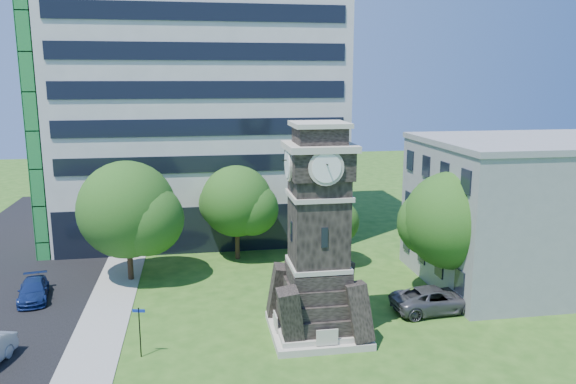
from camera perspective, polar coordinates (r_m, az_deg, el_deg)
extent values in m
plane|color=#275117|center=(31.46, -1.76, -16.06)|extent=(160.00, 160.00, 0.00)
cube|color=gray|center=(36.20, -18.36, -12.76)|extent=(3.00, 70.00, 0.06)
cube|color=beige|center=(33.60, 2.99, -13.79)|extent=(5.40, 5.40, 0.40)
cube|color=beige|center=(33.45, 2.99, -13.25)|extent=(4.80, 4.80, 0.30)
cube|color=black|center=(31.25, 3.12, -2.12)|extent=(3.00, 3.00, 6.40)
cube|color=beige|center=(32.09, 3.06, -7.33)|extent=(3.25, 3.25, 0.25)
cube|color=beige|center=(31.03, 3.14, -0.32)|extent=(3.25, 3.25, 0.25)
cube|color=black|center=(30.08, 3.73, -4.64)|extent=(0.35, 0.08, 1.10)
cube|color=black|center=(30.71, 3.18, 2.97)|extent=(3.30, 3.30, 1.60)
cube|color=beige|center=(30.59, 3.20, 4.63)|extent=(3.70, 3.70, 0.35)
cylinder|color=white|center=(29.00, 3.94, 2.45)|extent=(1.56, 0.06, 1.56)
cylinder|color=white|center=(30.37, -0.09, 2.89)|extent=(0.06, 1.56, 1.56)
cube|color=black|center=(30.52, 3.21, 5.75)|extent=(2.60, 2.60, 0.90)
cube|color=beige|center=(30.46, 3.22, 6.87)|extent=(3.00, 3.00, 0.25)
cube|color=silver|center=(53.63, -8.91, 10.82)|extent=(25.00, 15.00, 28.00)
cube|color=black|center=(48.11, -8.36, -3.72)|extent=(24.50, 0.80, 4.00)
cube|color=gray|center=(43.83, 23.53, -2.04)|extent=(15.00, 12.00, 10.00)
cube|color=gray|center=(42.99, 24.08, 4.72)|extent=(15.20, 12.20, 0.40)
imported|color=navy|center=(41.62, -24.45, -9.08)|extent=(2.55, 4.68, 1.29)
imported|color=#48484D|center=(37.36, 14.77, -10.50)|extent=(5.87, 3.04, 1.58)
cube|color=black|center=(32.26, 3.74, -14.63)|extent=(0.06, 0.45, 0.71)
cube|color=black|center=(32.67, 6.76, -14.35)|extent=(0.06, 0.45, 0.71)
cube|color=#352412|center=(32.41, 5.27, -14.33)|extent=(1.81, 0.48, 0.04)
cube|color=#352412|center=(32.48, 5.18, -13.72)|extent=(1.81, 0.04, 0.40)
cylinder|color=black|center=(31.47, -14.82, -13.63)|extent=(0.07, 0.07, 2.78)
cube|color=#0D1995|center=(30.97, -14.93, -11.58)|extent=(0.67, 0.04, 0.17)
cylinder|color=#332114|center=(42.79, -15.75, -6.63)|extent=(0.41, 0.41, 3.08)
sphere|color=#225519|center=(41.80, -16.03, -1.72)|extent=(7.01, 7.01, 7.01)
sphere|color=#225519|center=(41.12, -14.15, -2.69)|extent=(5.26, 5.26, 5.26)
sphere|color=#225519|center=(42.88, -17.51, -1.95)|extent=(4.91, 4.91, 4.91)
cylinder|color=#332114|center=(46.11, -5.17, -5.09)|extent=(0.37, 0.37, 2.80)
sphere|color=#315C1B|center=(45.25, -5.25, -0.93)|extent=(5.76, 5.76, 5.76)
sphere|color=#315C1B|center=(44.90, -3.71, -1.71)|extent=(4.32, 4.32, 4.32)
sphere|color=#315C1B|center=(45.96, -6.56, -1.16)|extent=(4.03, 4.03, 4.03)
cylinder|color=#332114|center=(44.62, 3.65, -5.94)|extent=(0.36, 0.36, 2.35)
sphere|color=#29581A|center=(43.84, 3.70, -2.35)|extent=(4.60, 4.60, 4.60)
sphere|color=#29581A|center=(43.74, 5.00, -3.02)|extent=(3.45, 3.45, 3.45)
sphere|color=#29581A|center=(44.28, 2.51, -2.54)|extent=(3.22, 3.22, 3.22)
cylinder|color=#332114|center=(39.40, 16.07, -8.19)|extent=(0.41, 0.41, 3.14)
sphere|color=#1F5E1C|center=(38.30, 16.39, -2.77)|extent=(6.46, 6.46, 6.46)
sphere|color=#1F5E1C|center=(38.47, 18.49, -3.78)|extent=(4.85, 4.85, 4.85)
sphere|color=#1F5E1C|center=(38.63, 14.33, -3.08)|extent=(4.52, 4.52, 4.52)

